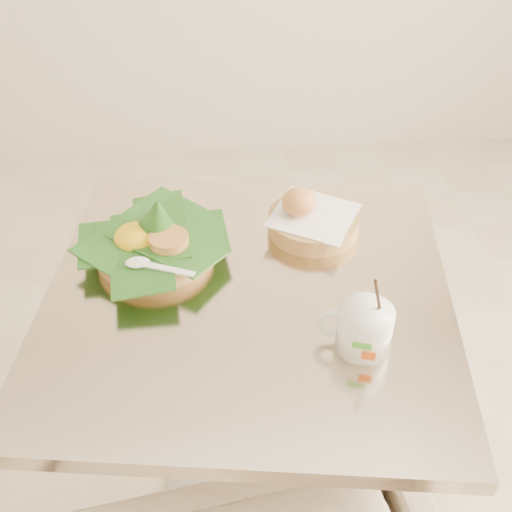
{
  "coord_description": "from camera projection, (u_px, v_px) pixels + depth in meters",
  "views": [
    {
      "loc": [
        0.12,
        -0.85,
        1.5
      ],
      "look_at": [
        0.19,
        -0.01,
        0.82
      ],
      "focal_mm": 45.0,
      "sensor_mm": 36.0,
      "label": 1
    }
  ],
  "objects": [
    {
      "name": "rice_basket",
      "position": [
        153.0,
        239.0,
        1.17
      ],
      "size": [
        0.27,
        0.27,
        0.14
      ],
      "rotation": [
        0.0,
        0.0,
        -0.07
      ],
      "color": "tan",
      "rests_on": "cafe_table"
    },
    {
      "name": "coffee_mug",
      "position": [
        363.0,
        327.0,
        0.99
      ],
      "size": [
        0.12,
        0.09,
        0.15
      ],
      "rotation": [
        0.0,
        0.0,
        -0.3
      ],
      "color": "white",
      "rests_on": "cafe_table"
    },
    {
      "name": "cafe_table",
      "position": [
        249.0,
        375.0,
        1.25
      ],
      "size": [
        0.79,
        0.79,
        0.75
      ],
      "rotation": [
        0.0,
        0.0,
        -0.14
      ],
      "color": "gray",
      "rests_on": "floor"
    },
    {
      "name": "bread_basket",
      "position": [
        311.0,
        219.0,
        1.24
      ],
      "size": [
        0.2,
        0.2,
        0.09
      ],
      "rotation": [
        0.0,
        0.0,
        0.3
      ],
      "color": "tan",
      "rests_on": "cafe_table"
    }
  ]
}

